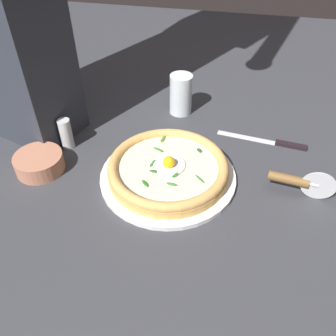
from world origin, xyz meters
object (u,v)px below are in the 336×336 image
(pizza, at_px, (168,168))
(table_knife, at_px, (275,142))
(side_bowl, at_px, (39,163))
(pepper_shaker, at_px, (66,134))
(drinking_glass, at_px, (181,97))
(pizza_cutter, at_px, (297,181))

(pizza, bearing_deg, table_knife, 127.07)
(side_bowl, xyz_separation_m, pepper_shaker, (-0.10, 0.03, 0.02))
(table_knife, xyz_separation_m, pepper_shaker, (0.13, -0.54, 0.04))
(table_knife, bearing_deg, drinking_glass, -110.57)
(side_bowl, distance_m, pizza_cutter, 0.61)
(side_bowl, distance_m, table_knife, 0.61)
(side_bowl, height_order, table_knife, side_bowl)
(pizza_cutter, bearing_deg, drinking_glass, -132.17)
(pizza_cutter, height_order, table_knife, pizza_cutter)
(table_knife, xyz_separation_m, drinking_glass, (-0.10, -0.28, 0.05))
(side_bowl, height_order, pizza_cutter, pizza_cutter)
(pizza_cutter, bearing_deg, pizza, -88.06)
(drinking_glass, bearing_deg, pizza_cutter, 47.83)
(pizza, relative_size, drinking_glass, 2.39)
(pizza_cutter, xyz_separation_m, drinking_glass, (-0.29, -0.32, 0.01))
(drinking_glass, xyz_separation_m, pepper_shaker, (0.23, -0.26, -0.01))
(table_knife, bearing_deg, side_bowl, -68.33)
(drinking_glass, bearing_deg, pizza, 4.54)
(side_bowl, distance_m, drinking_glass, 0.44)
(pizza_cutter, relative_size, drinking_glass, 1.24)
(side_bowl, xyz_separation_m, drinking_glass, (-0.33, 0.29, 0.03))
(pizza, height_order, pizza_cutter, pizza_cutter)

